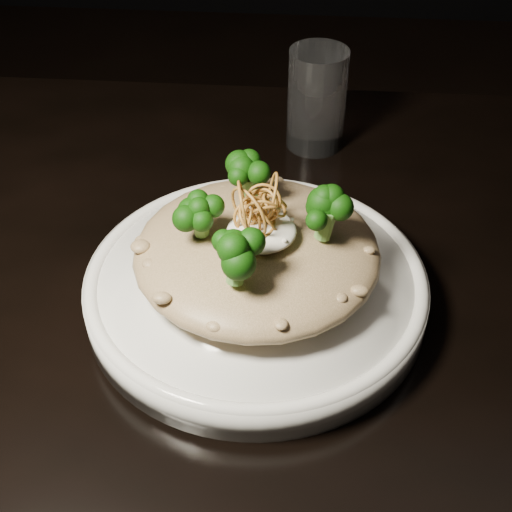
% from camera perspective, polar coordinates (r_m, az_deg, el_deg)
% --- Properties ---
extents(table, '(1.10, 0.80, 0.75)m').
position_cam_1_polar(table, '(0.72, 4.79, -7.71)').
color(table, black).
rests_on(table, ground).
extents(plate, '(0.31, 0.31, 0.03)m').
position_cam_1_polar(plate, '(0.64, 0.00, -2.64)').
color(plate, white).
rests_on(plate, table).
extents(risotto, '(0.22, 0.22, 0.05)m').
position_cam_1_polar(risotto, '(0.62, 0.07, 0.35)').
color(risotto, brown).
rests_on(risotto, plate).
extents(broccoli, '(0.15, 0.15, 0.05)m').
position_cam_1_polar(broccoli, '(0.59, -0.11, 3.78)').
color(broccoli, black).
rests_on(broccoli, risotto).
extents(cheese, '(0.06, 0.06, 0.02)m').
position_cam_1_polar(cheese, '(0.59, 0.45, 2.03)').
color(cheese, white).
rests_on(cheese, risotto).
extents(shallots, '(0.06, 0.06, 0.04)m').
position_cam_1_polar(shallots, '(0.58, 0.34, 4.51)').
color(shallots, brown).
rests_on(shallots, cheese).
extents(drinking_glass, '(0.08, 0.08, 0.12)m').
position_cam_1_polar(drinking_glass, '(0.84, 4.88, 12.38)').
color(drinking_glass, white).
rests_on(drinking_glass, table).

